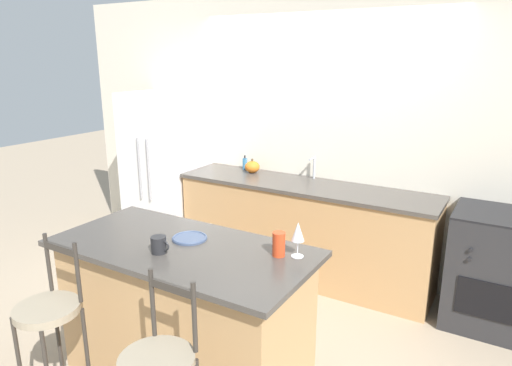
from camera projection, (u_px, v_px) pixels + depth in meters
name	position (u px, v px, depth m)	size (l,w,h in m)	color
ground_plane	(286.00, 289.00, 4.26)	(18.00, 18.00, 0.00)	tan
wall_back	(319.00, 136.00, 4.45)	(6.00, 0.07, 2.70)	beige
back_counter	(303.00, 230.00, 4.43)	(2.50, 0.65, 0.94)	tan
sink_faucet	(314.00, 165.00, 4.43)	(0.02, 0.13, 0.22)	#ADAFB5
kitchen_island	(184.00, 312.00, 2.98)	(1.69, 0.82, 0.95)	tan
refrigerator	(167.00, 170.00, 5.11)	(0.81, 0.70, 1.73)	white
oven_range	(501.00, 271.00, 3.57)	(0.77, 0.64, 0.95)	#28282B
bar_stool_near	(51.00, 328.00, 2.61)	(0.36, 0.36, 1.11)	#332D28
dinner_plate	(190.00, 238.00, 2.96)	(0.23, 0.23, 0.02)	#425170
wine_glass	(298.00, 232.00, 2.66)	(0.08, 0.08, 0.22)	white
coffee_mug	(159.00, 245.00, 2.74)	(0.13, 0.09, 0.10)	#232326
tumbler_cup	(279.00, 244.00, 2.70)	(0.08, 0.08, 0.15)	red
pumpkin_decoration	(252.00, 167.00, 4.69)	(0.15, 0.15, 0.14)	orange
soap_bottle	(245.00, 164.00, 4.82)	(0.05, 0.05, 0.15)	teal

